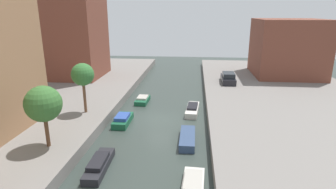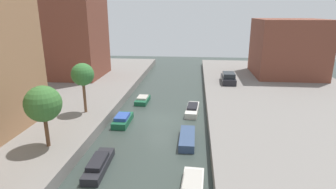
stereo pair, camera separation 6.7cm
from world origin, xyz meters
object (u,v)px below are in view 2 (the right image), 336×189
Objects in this scene: moored_boat_left_1 at (99,165)px; moored_boat_right_1 at (192,187)px; street_tree_1 at (43,104)px; street_tree_2 at (83,75)px; parked_car at (228,78)px; apartment_tower_far at (66,14)px; moored_boat_left_2 at (123,120)px; moored_boat_right_3 at (192,109)px; low_block_right at (288,48)px; moored_boat_right_2 at (187,138)px; moored_boat_left_3 at (143,100)px.

moored_boat_right_1 is at bearing -16.27° from moored_boat_left_1.
street_tree_2 is at bearing 90.00° from street_tree_1.
apartment_tower_far is at bearing 174.96° from parked_car.
street_tree_1 is 1.07× the size of moored_boat_left_1.
moored_boat_left_2 is 0.81× the size of moored_boat_right_3.
parked_car is 1.03× the size of moored_boat_right_3.
low_block_right is 11.95m from parked_car.
street_tree_1 is 11.91m from moored_boat_right_2.
apartment_tower_far is 22.91m from moored_boat_left_2.
street_tree_1 is 1.13× the size of moored_boat_right_2.
apartment_tower_far reaches higher than moored_boat_right_1.
parked_car is at bearing 63.17° from moored_boat_left_1.
low_block_right is 32.34m from street_tree_2.
moored_boat_right_2 is 0.95× the size of moored_boat_right_3.
moored_boat_right_2 is at bearing 19.48° from street_tree_1.
apartment_tower_far is at bearing 109.85° from street_tree_1.
moored_boat_left_3 is at bearing 55.27° from street_tree_2.
apartment_tower_far is at bearing -173.50° from low_block_right.
apartment_tower_far is at bearing 147.27° from moored_boat_right_3.
moored_boat_left_1 is at bearing 163.73° from moored_boat_right_1.
moored_boat_left_1 is (4.36, -8.85, -4.52)m from street_tree_2.
moored_boat_left_1 is at bearing -117.72° from moored_boat_right_3.
low_block_right is at bearing 57.89° from moored_boat_right_2.
street_tree_1 reaches higher than moored_boat_right_1.
apartment_tower_far reaches higher than street_tree_1.
street_tree_1 is 12.26m from moored_boat_right_1.
street_tree_1 is at bearing -70.15° from apartment_tower_far.
street_tree_2 reaches higher than moored_boat_right_3.
moored_boat_left_3 is at bearing -35.42° from apartment_tower_far.
street_tree_2 is 5.96m from moored_boat_left_2.
street_tree_1 is (8.53, -23.63, -6.13)m from apartment_tower_far.
parked_car is at bearing -147.90° from low_block_right.
moored_boat_right_3 is at bearing 18.15° from street_tree_2.
moored_boat_left_2 is at bearing -130.08° from parked_car.
moored_boat_left_3 is at bearing -147.31° from parked_car.
apartment_tower_far is 4.25× the size of moored_boat_left_1.
apartment_tower_far is at bearing 144.58° from moored_boat_left_3.
apartment_tower_far is 4.49× the size of moored_boat_right_2.
parked_car reaches higher than moored_boat_left_3.
moored_boat_left_3 is 18.66m from moored_boat_right_1.
moored_boat_right_1 is 6.99m from moored_boat_right_2.
street_tree_1 is 1.04× the size of parked_car.
moored_boat_right_3 is at bearing 62.28° from moored_boat_left_1.
moored_boat_left_2 reaches higher than moored_boat_right_1.
low_block_right is at bearing 38.03° from street_tree_2.
moored_boat_right_1 is at bearing -69.70° from moored_boat_left_3.
moored_boat_left_2 is at bearing 93.00° from moored_boat_left_1.
parked_car is 1.08× the size of moored_boat_right_2.
low_block_right is 37.50m from street_tree_1.
apartment_tower_far is 3.76× the size of street_tree_2.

